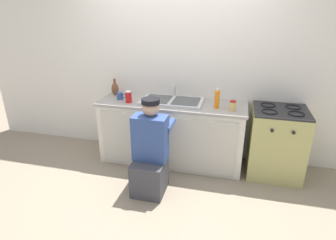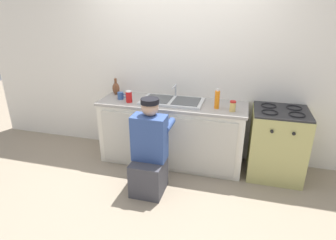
{
  "view_description": "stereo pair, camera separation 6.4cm",
  "coord_description": "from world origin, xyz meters",
  "px_view_note": "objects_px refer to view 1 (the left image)",
  "views": [
    {
      "loc": [
        0.8,
        -3.08,
        2.02
      ],
      "look_at": [
        0.0,
        0.1,
        0.69
      ],
      "focal_mm": 30.0,
      "sensor_mm": 36.0,
      "label": 1
    },
    {
      "loc": [
        0.87,
        -3.07,
        2.02
      ],
      "look_at": [
        0.0,
        0.1,
        0.69
      ],
      "focal_mm": 30.0,
      "sensor_mm": 36.0,
      "label": 2
    }
  ],
  "objects_px": {
    "soap_bottle_orange": "(217,99)",
    "vase_decorative": "(115,89)",
    "sink_double_basin": "(172,101)",
    "plumber_person": "(150,155)",
    "stove_range": "(276,142)",
    "coffee_mug": "(120,96)",
    "soda_cup_red": "(129,97)",
    "condiment_jar": "(233,106)"
  },
  "relations": [
    {
      "from": "sink_double_basin",
      "to": "soap_bottle_orange",
      "type": "distance_m",
      "value": 0.6
    },
    {
      "from": "vase_decorative",
      "to": "coffee_mug",
      "type": "bearing_deg",
      "value": -50.14
    },
    {
      "from": "vase_decorative",
      "to": "soda_cup_red",
      "type": "bearing_deg",
      "value": -41.64
    },
    {
      "from": "plumber_person",
      "to": "condiment_jar",
      "type": "bearing_deg",
      "value": 34.54
    },
    {
      "from": "soda_cup_red",
      "to": "stove_range",
      "type": "bearing_deg",
      "value": 4.28
    },
    {
      "from": "stove_range",
      "to": "coffee_mug",
      "type": "relative_size",
      "value": 7.06
    },
    {
      "from": "condiment_jar",
      "to": "vase_decorative",
      "type": "distance_m",
      "value": 1.65
    },
    {
      "from": "vase_decorative",
      "to": "stove_range",
      "type": "bearing_deg",
      "value": -3.5
    },
    {
      "from": "sink_double_basin",
      "to": "coffee_mug",
      "type": "height_order",
      "value": "sink_double_basin"
    },
    {
      "from": "coffee_mug",
      "to": "soda_cup_red",
      "type": "relative_size",
      "value": 0.83
    },
    {
      "from": "sink_double_basin",
      "to": "soap_bottle_orange",
      "type": "relative_size",
      "value": 3.2
    },
    {
      "from": "condiment_jar",
      "to": "vase_decorative",
      "type": "relative_size",
      "value": 0.56
    },
    {
      "from": "sink_double_basin",
      "to": "vase_decorative",
      "type": "xyz_separation_m",
      "value": [
        -0.85,
        0.13,
        0.07
      ]
    },
    {
      "from": "sink_double_basin",
      "to": "plumber_person",
      "type": "relative_size",
      "value": 0.72
    },
    {
      "from": "soap_bottle_orange",
      "to": "vase_decorative",
      "type": "bearing_deg",
      "value": 171.46
    },
    {
      "from": "sink_double_basin",
      "to": "coffee_mug",
      "type": "xyz_separation_m",
      "value": [
        -0.7,
        -0.05,
        0.03
      ]
    },
    {
      "from": "stove_range",
      "to": "coffee_mug",
      "type": "xyz_separation_m",
      "value": [
        -2.05,
        -0.05,
        0.46
      ]
    },
    {
      "from": "stove_range",
      "to": "plumber_person",
      "type": "bearing_deg",
      "value": -153.03
    },
    {
      "from": "condiment_jar",
      "to": "sink_double_basin",
      "type": "bearing_deg",
      "value": 169.89
    },
    {
      "from": "plumber_person",
      "to": "coffee_mug",
      "type": "height_order",
      "value": "plumber_person"
    },
    {
      "from": "soda_cup_red",
      "to": "soap_bottle_orange",
      "type": "height_order",
      "value": "soap_bottle_orange"
    },
    {
      "from": "stove_range",
      "to": "soda_cup_red",
      "type": "xyz_separation_m",
      "value": [
        -1.89,
        -0.14,
        0.49
      ]
    },
    {
      "from": "sink_double_basin",
      "to": "coffee_mug",
      "type": "distance_m",
      "value": 0.7
    },
    {
      "from": "coffee_mug",
      "to": "vase_decorative",
      "type": "relative_size",
      "value": 0.55
    },
    {
      "from": "sink_double_basin",
      "to": "plumber_person",
      "type": "height_order",
      "value": "plumber_person"
    },
    {
      "from": "condiment_jar",
      "to": "soda_cup_red",
      "type": "relative_size",
      "value": 0.84
    },
    {
      "from": "sink_double_basin",
      "to": "plumber_person",
      "type": "bearing_deg",
      "value": -95.94
    },
    {
      "from": "condiment_jar",
      "to": "soda_cup_red",
      "type": "xyz_separation_m",
      "value": [
        -1.32,
        -0.0,
        0.01
      ]
    },
    {
      "from": "sink_double_basin",
      "to": "coffee_mug",
      "type": "relative_size",
      "value": 6.35
    },
    {
      "from": "vase_decorative",
      "to": "soda_cup_red",
      "type": "xyz_separation_m",
      "value": [
        0.31,
        -0.28,
        -0.01
      ]
    },
    {
      "from": "soda_cup_red",
      "to": "soap_bottle_orange",
      "type": "relative_size",
      "value": 0.61
    },
    {
      "from": "vase_decorative",
      "to": "soap_bottle_orange",
      "type": "xyz_separation_m",
      "value": [
        1.44,
        -0.22,
        0.02
      ]
    },
    {
      "from": "plumber_person",
      "to": "vase_decorative",
      "type": "xyz_separation_m",
      "value": [
        -0.78,
        0.86,
        0.49
      ]
    },
    {
      "from": "stove_range",
      "to": "coffee_mug",
      "type": "height_order",
      "value": "coffee_mug"
    },
    {
      "from": "condiment_jar",
      "to": "vase_decorative",
      "type": "bearing_deg",
      "value": 170.56
    },
    {
      "from": "plumber_person",
      "to": "soda_cup_red",
      "type": "xyz_separation_m",
      "value": [
        -0.47,
        0.58,
        0.47
      ]
    },
    {
      "from": "plumber_person",
      "to": "soap_bottle_orange",
      "type": "xyz_separation_m",
      "value": [
        0.66,
        0.64,
        0.51
      ]
    },
    {
      "from": "soda_cup_red",
      "to": "coffee_mug",
      "type": "bearing_deg",
      "value": 149.52
    },
    {
      "from": "stove_range",
      "to": "vase_decorative",
      "type": "bearing_deg",
      "value": 176.5
    },
    {
      "from": "stove_range",
      "to": "vase_decorative",
      "type": "xyz_separation_m",
      "value": [
        -2.2,
        0.13,
        0.51
      ]
    },
    {
      "from": "sink_double_basin",
      "to": "plumber_person",
      "type": "xyz_separation_m",
      "value": [
        -0.08,
        -0.73,
        -0.42
      ]
    },
    {
      "from": "stove_range",
      "to": "coffee_mug",
      "type": "distance_m",
      "value": 2.1
    }
  ]
}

